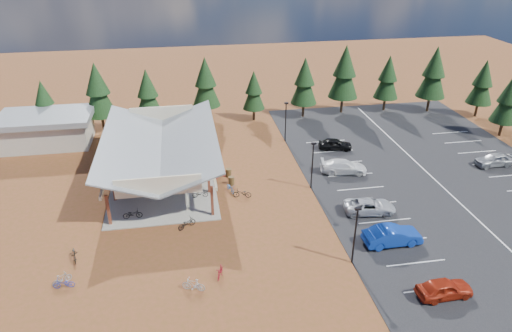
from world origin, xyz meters
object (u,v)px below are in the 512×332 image
Objects in this scene: lamp_post_0 at (355,231)px; bike_8 at (74,254)px; lamp_post_2 at (286,119)px; trash_bin_0 at (231,181)px; bike_4 at (200,194)px; car_4 at (335,144)px; bike_pavilion at (160,145)px; trash_bin_1 at (229,173)px; lamp_post_1 at (313,162)px; bike_0 at (133,214)px; bike_14 at (230,188)px; car_2 at (370,206)px; car_0 at (444,288)px; bike_3 at (134,147)px; bike_12 at (187,223)px; bike_6 at (176,159)px; bike_15 at (221,174)px; bike_1 at (126,186)px; bike_16 at (242,193)px; bike_5 at (194,189)px; bike_10 at (64,284)px; bike_9 at (62,279)px; car_8 at (494,160)px; outbuilding at (47,129)px; bike_7 at (176,150)px; bike_2 at (150,170)px; bike_11 at (220,272)px; car_1 at (392,236)px; bike_13 at (194,285)px; car_3 at (344,167)px.

bike_8 is (-21.88, 4.10, -2.49)m from lamp_post_0.
lamp_post_2 reaches higher than trash_bin_0.
car_4 is (16.76, 8.66, 0.21)m from bike_4.
trash_bin_1 is at bearing -8.71° from bike_pavilion.
lamp_post_1 is at bearing -14.93° from trash_bin_0.
bike_14 is at bearing -71.71° from bike_0.
car_4 is at bearing 2.45° from car_2.
lamp_post_0 is 22.40m from bike_8.
lamp_post_1 is 17.68m from car_0.
bike_3 is 17.91m from bike_12.
bike_6 is (-13.66, 8.05, -2.45)m from lamp_post_1.
bike_4 is at bearing 124.90° from bike_15.
bike_1 is at bearing 132.04° from bike_6.
bike_0 is 10.65m from bike_16.
bike_5 reaches higher than bike_16.
trash_bin_1 is at bearing 138.04° from bike_10.
bike_12 is at bearing 138.63° from car_4.
bike_4 reaches higher than bike_9.
bike_12 is 35.08m from car_8.
outbuilding is at bearing -107.21° from car_8.
bike_7 reaches higher than trash_bin_1.
bike_11 is (5.84, -17.84, -0.08)m from bike_2.
bike_15 reaches higher than bike_11.
bike_4 is at bearing 55.15° from car_1.
car_8 is at bearing 133.79° from bike_13.
trash_bin_0 is at bearing -33.42° from outbuilding.
outbuilding is at bearing 143.83° from bike_11.
outbuilding is 28.20m from bike_10.
bike_5 reaches higher than bike_8.
bike_3 reaches higher than bike_15.
lamp_post_1 is 1.03× the size of car_3.
bike_15 is (9.56, -8.27, -0.10)m from bike_3.
bike_12 is (-2.30, 6.95, 0.02)m from bike_11.
bike_1 is 0.99× the size of bike_7.
trash_bin_1 is 0.57× the size of bike_5.
car_3 reaches higher than bike_4.
bike_16 is at bearing -79.77° from trash_bin_1.
lamp_post_2 is 3.35× the size of bike_10.
bike_12 is (-1.48, -4.91, -0.03)m from bike_4.
car_0 is 1.03× the size of car_4.
bike_11 is (-10.54, -23.94, -2.52)m from lamp_post_2.
bike_13 reaches higher than bike_1.
bike_2 is 1.06× the size of bike_4.
trash_bin_0 is at bearing 103.69° from car_3.
car_2 is (-1.04, 11.38, -0.03)m from car_0.
bike_16 is at bearing 122.57° from lamp_post_0.
car_2 reaches higher than bike_4.
car_8 is at bearing -111.67° from bike_12.
bike_8 is 3.39m from bike_10.
lamp_post_2 reaches higher than bike_11.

